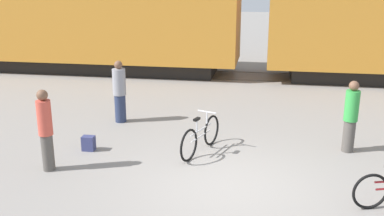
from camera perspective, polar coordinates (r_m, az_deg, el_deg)
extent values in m
plane|color=gray|center=(8.71, 5.03, -9.85)|extent=(80.00, 80.00, 0.00)
cube|color=black|center=(19.00, -11.72, 5.47)|extent=(9.58, 2.12, 0.55)
cube|color=#C67F28|center=(18.73, -12.09, 11.44)|extent=(11.41, 2.82, 3.42)
cube|color=#4C4238|center=(17.10, 7.49, 3.52)|extent=(61.05, 0.07, 0.01)
cube|color=#4C4238|center=(18.50, 7.67, 4.52)|extent=(61.05, 0.07, 0.01)
torus|color=black|center=(8.33, 21.72, -9.82)|extent=(0.65, 0.24, 0.66)
torus|color=black|center=(10.53, 2.49, -2.84)|extent=(0.28, 0.70, 0.72)
torus|color=black|center=(9.62, -0.40, -4.76)|extent=(0.28, 0.70, 0.72)
cylinder|color=silver|center=(10.01, 1.12, -2.77)|extent=(0.35, 0.92, 0.04)
cylinder|color=silver|center=(10.06, 1.11, -3.58)|extent=(0.32, 0.84, 0.04)
cylinder|color=silver|center=(9.80, 0.60, -2.27)|extent=(0.04, 0.04, 0.30)
cube|color=black|center=(9.75, 0.61, -1.44)|extent=(0.14, 0.22, 0.05)
cylinder|color=silver|center=(10.21, 1.90, -1.39)|extent=(0.04, 0.04, 0.33)
cylinder|color=silver|center=(10.16, 1.91, -0.49)|extent=(0.45, 0.18, 0.03)
cylinder|color=#514C47|center=(9.65, -17.83, -5.39)|extent=(0.24, 0.24, 0.77)
cylinder|color=#CC4C3D|center=(9.41, -18.24, -1.19)|extent=(0.29, 0.29, 0.72)
sphere|color=brown|center=(9.28, -18.50, 1.56)|extent=(0.22, 0.22, 0.22)
cylinder|color=#514C47|center=(10.74, 19.27, -3.38)|extent=(0.26, 0.26, 0.73)
cylinder|color=green|center=(10.52, 19.64, 0.26)|extent=(0.31, 0.31, 0.69)
sphere|color=brown|center=(10.41, 19.88, 2.66)|extent=(0.22, 0.22, 0.22)
cylinder|color=#283351|center=(12.30, -9.08, -0.03)|extent=(0.30, 0.30, 0.76)
cylinder|color=gray|center=(12.11, -9.24, 3.28)|extent=(0.35, 0.35, 0.71)
sphere|color=brown|center=(12.01, -9.35, 5.43)|extent=(0.22, 0.22, 0.22)
cube|color=navy|center=(10.52, -13.00, -4.39)|extent=(0.28, 0.20, 0.34)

